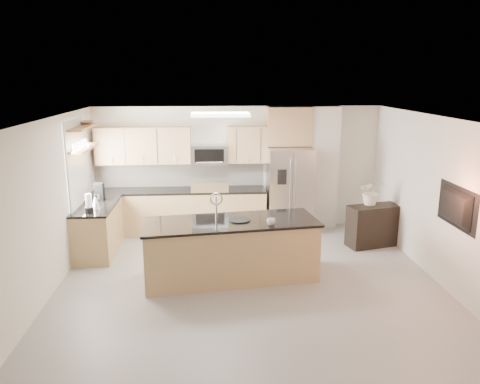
{
  "coord_description": "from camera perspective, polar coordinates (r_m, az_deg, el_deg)",
  "views": [
    {
      "loc": [
        -0.61,
        -6.53,
        3.2
      ],
      "look_at": [
        -0.08,
        1.3,
        1.25
      ],
      "focal_mm": 35.0,
      "sensor_mm": 36.0,
      "label": 1
    }
  ],
  "objects": [
    {
      "name": "floor",
      "position": [
        7.3,
        1.35,
        -12.07
      ],
      "size": [
        6.5,
        6.5,
        0.0
      ],
      "primitive_type": "plane",
      "color": "gray",
      "rests_on": "ground"
    },
    {
      "name": "partition_column",
      "position": [
        10.12,
        10.11,
        2.89
      ],
      "size": [
        0.6,
        0.3,
        2.6
      ],
      "primitive_type": "cube",
      "color": "silver",
      "rests_on": "floor"
    },
    {
      "name": "wall_left",
      "position": [
        7.21,
        -23.09,
        -2.49
      ],
      "size": [
        0.02,
        6.5,
        2.6
      ],
      "primitive_type": "cube",
      "color": "silver",
      "rests_on": "floor"
    },
    {
      "name": "refrigerator",
      "position": [
        9.83,
        6.02,
        0.26
      ],
      "size": [
        0.92,
        0.78,
        1.78
      ],
      "color": "#B4B4B6",
      "rests_on": "floor"
    },
    {
      "name": "wall_right",
      "position": [
        7.7,
        24.24,
        -1.6
      ],
      "size": [
        0.02,
        6.5,
        2.6
      ],
      "primitive_type": "cube",
      "color": "silver",
      "rests_on": "floor"
    },
    {
      "name": "wall_back",
      "position": [
        9.98,
        -0.3,
        2.96
      ],
      "size": [
        6.0,
        0.02,
        2.6
      ],
      "primitive_type": "cube",
      "color": "silver",
      "rests_on": "floor"
    },
    {
      "name": "bowl",
      "position": [
        9.17,
        -18.18,
        8.12
      ],
      "size": [
        0.37,
        0.37,
        0.09
      ],
      "primitive_type": "imported",
      "rotation": [
        0.0,
        0.0,
        -0.04
      ],
      "color": "#B4B4B6",
      "rests_on": "shelf_upper"
    },
    {
      "name": "ceiling_fixture",
      "position": [
        8.16,
        -2.41,
        9.42
      ],
      "size": [
        1.0,
        0.5,
        0.06
      ],
      "primitive_type": "cube",
      "color": "white",
      "rests_on": "ceiling"
    },
    {
      "name": "coffee_maker",
      "position": [
        9.24,
        -16.79,
        0.01
      ],
      "size": [
        0.18,
        0.21,
        0.32
      ],
      "color": "black",
      "rests_on": "left_counter"
    },
    {
      "name": "credenza",
      "position": [
        9.4,
        15.95,
        -3.96
      ],
      "size": [
        1.07,
        0.66,
        0.8
      ],
      "primitive_type": "cube",
      "rotation": [
        0.0,
        0.0,
        0.26
      ],
      "color": "black",
      "rests_on": "floor"
    },
    {
      "name": "left_counter",
      "position": [
        9.06,
        -16.9,
        -4.3
      ],
      "size": [
        0.66,
        1.5,
        0.92
      ],
      "color": "tan",
      "rests_on": "floor"
    },
    {
      "name": "television",
      "position": [
        7.48,
        24.37,
        -1.66
      ],
      "size": [
        0.14,
        1.08,
        0.62
      ],
      "primitive_type": "imported",
      "rotation": [
        0.0,
        0.0,
        1.57
      ],
      "color": "black",
      "rests_on": "wall_right"
    },
    {
      "name": "back_counter",
      "position": [
        9.87,
        -7.3,
        -2.23
      ],
      "size": [
        3.55,
        0.66,
        1.44
      ],
      "color": "tan",
      "rests_on": "floor"
    },
    {
      "name": "wall_front",
      "position": [
        3.84,
        6.03,
        -15.78
      ],
      "size": [
        6.0,
        0.02,
        2.6
      ],
      "primitive_type": "cube",
      "color": "silver",
      "rests_on": "floor"
    },
    {
      "name": "cup",
      "position": [
        7.25,
        3.8,
        -3.62
      ],
      "size": [
        0.13,
        0.13,
        0.1
      ],
      "primitive_type": "imported",
      "rotation": [
        0.0,
        0.0,
        -0.03
      ],
      "color": "silver",
      "rests_on": "island"
    },
    {
      "name": "ceiling",
      "position": [
        6.59,
        1.48,
        8.71
      ],
      "size": [
        6.0,
        6.5,
        0.02
      ],
      "primitive_type": "cube",
      "color": "silver",
      "rests_on": "wall_back"
    },
    {
      "name": "range",
      "position": [
        9.84,
        -3.66,
        -2.19
      ],
      "size": [
        0.76,
        0.64,
        1.14
      ],
      "color": "black",
      "rests_on": "floor"
    },
    {
      "name": "blender",
      "position": [
        8.41,
        -17.94,
        -1.46
      ],
      "size": [
        0.14,
        0.14,
        0.33
      ],
      "color": "black",
      "rests_on": "left_counter"
    },
    {
      "name": "island",
      "position": [
        7.59,
        -1.23,
        -7.01
      ],
      "size": [
        2.9,
        1.36,
        1.39
      ],
      "rotation": [
        0.0,
        0.0,
        0.13
      ],
      "color": "tan",
      "rests_on": "floor"
    },
    {
      "name": "platter",
      "position": [
        7.45,
        -0.04,
        -3.43
      ],
      "size": [
        0.39,
        0.39,
        0.02
      ],
      "primitive_type": "cylinder",
      "rotation": [
        0.0,
        0.0,
        0.16
      ],
      "color": "black",
      "rests_on": "island"
    },
    {
      "name": "kettle",
      "position": [
        8.66,
        -17.19,
        -1.2
      ],
      "size": [
        0.2,
        0.2,
        0.25
      ],
      "color": "#B4B4B6",
      "rests_on": "left_counter"
    },
    {
      "name": "flower_vase",
      "position": [
        9.25,
        15.79,
        0.79
      ],
      "size": [
        0.8,
        0.73,
        0.76
      ],
      "primitive_type": "imported",
      "rotation": [
        0.0,
        0.0,
        -0.21
      ],
      "color": "white",
      "rests_on": "credenza"
    },
    {
      "name": "microwave",
      "position": [
        9.71,
        -3.77,
        4.59
      ],
      "size": [
        0.76,
        0.4,
        0.4
      ],
      "color": "#B4B4B6",
      "rests_on": "upper_cabinets"
    },
    {
      "name": "window",
      "position": [
        8.85,
        -19.35,
        3.05
      ],
      "size": [
        0.04,
        1.15,
        1.65
      ],
      "color": "white",
      "rests_on": "wall_left"
    },
    {
      "name": "upper_cabinets",
      "position": [
        9.74,
        -7.95,
        5.68
      ],
      "size": [
        3.5,
        0.33,
        0.75
      ],
      "color": "tan",
      "rests_on": "wall_back"
    },
    {
      "name": "shelf_upper",
      "position": [
        8.82,
        -18.73,
        7.48
      ],
      "size": [
        0.3,
        1.2,
        0.04
      ],
      "primitive_type": "cube",
      "color": "olive",
      "rests_on": "wall_left"
    },
    {
      "name": "shelf_lower",
      "position": [
        8.86,
        -18.54,
        5.1
      ],
      "size": [
        0.3,
        1.2,
        0.04
      ],
      "primitive_type": "cube",
      "color": "olive",
      "rests_on": "wall_left"
    }
  ]
}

